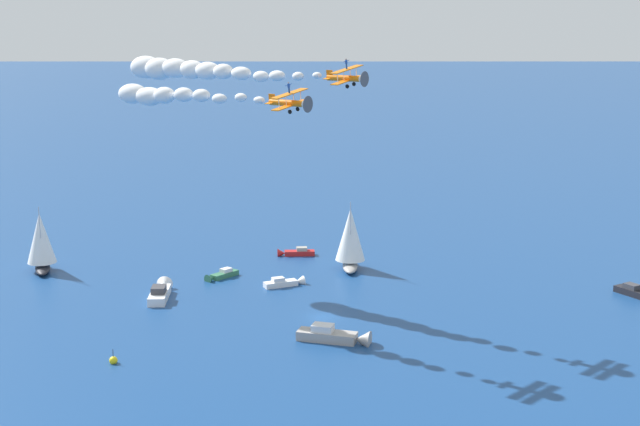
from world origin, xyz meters
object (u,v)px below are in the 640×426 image
motorboat_mid_cluster (286,283)px  wingwalker_lead (346,63)px  sailboat_inshore (41,241)px  motorboat_ahead (294,253)px  marker_buoy (113,360)px  motorboat_offshore (337,336)px  biplane_lead (347,77)px  wingwalker_wingman (289,87)px  biplane_wingman (290,102)px  motorboat_far_stbd (640,294)px  motorboat_trailing (221,275)px  motorboat_outer_ring_b (161,292)px  sailboat_outer_ring_a (350,238)px

motorboat_mid_cluster → wingwalker_lead: size_ratio=4.40×
sailboat_inshore → motorboat_ahead: 46.32m
marker_buoy → motorboat_ahead: bearing=170.0°
sailboat_inshore → motorboat_offshore: size_ratio=1.14×
biplane_lead → wingwalker_wingman: size_ratio=4.75×
motorboat_ahead → motorboat_mid_cluster: (19.66, 3.28, -0.00)m
motorboat_offshore → biplane_wingman: (-4.72, -7.65, 31.95)m
motorboat_far_stbd → marker_buoy: bearing=-58.2°
motorboat_trailing → wingwalker_lead: bearing=64.4°
wingwalker_lead → biplane_wingman: bearing=-29.9°
motorboat_offshore → motorboat_outer_ring_b: size_ratio=0.97×
sailboat_inshore → marker_buoy: size_ratio=5.68×
motorboat_trailing → sailboat_inshore: bearing=-86.3°
motorboat_offshore → marker_buoy: size_ratio=5.00×
wingwalker_lead → biplane_wingman: size_ratio=0.21×
motorboat_offshore → sailboat_outer_ring_a: (-37.43, -4.79, 4.90)m
sailboat_inshore → motorboat_mid_cluster: bearing=90.2°
biplane_wingman → marker_buoy: bearing=-46.2°
motorboat_outer_ring_b → wingwalker_lead: bearing=91.0°
sailboat_outer_ring_a → motorboat_mid_cluster: bearing=-34.4°
motorboat_far_stbd → wingwalker_wingman: bearing=-63.6°
motorboat_mid_cluster → biplane_lead: bearing=52.2°
motorboat_outer_ring_b → marker_buoy: (28.47, 4.87, -0.43)m
marker_buoy → motorboat_mid_cluster: bearing=160.7°
sailboat_outer_ring_a → biplane_wingman: bearing=-5.0°
marker_buoy → wingwalker_lead: (-29.02, 25.40, 37.34)m
motorboat_trailing → wingwalker_lead: wingwalker_lead is taller
motorboat_mid_cluster → motorboat_far_stbd: bearing=95.4°
motorboat_ahead → motorboat_outer_ring_b: motorboat_outer_ring_b is taller
sailboat_inshore → marker_buoy: 49.81m
wingwalker_wingman → motorboat_ahead: bearing=-167.2°
biplane_lead → biplane_wingman: bearing=-29.7°
motorboat_offshore → biplane_lead: 38.07m
motorboat_far_stbd → biplane_wingman: (25.43, -51.72, 32.11)m
biplane_lead → marker_buoy: bearing=-41.0°
motorboat_far_stbd → motorboat_ahead: bearing=-103.1°
biplane_lead → wingwalker_lead: (0.27, -0.10, 2.13)m
sailboat_inshore → biplane_wingman: 60.91m
wingwalker_lead → biplane_wingman: (10.41, -5.99, -4.97)m
motorboat_trailing → marker_buoy: bearing=-1.9°
sailboat_inshore → biplane_wingman: size_ratio=1.64×
sailboat_outer_ring_a → biplane_wingman: 42.55m
sailboat_inshore → wingwalker_wingman: size_ratio=7.78×
motorboat_mid_cluster → wingwalker_wingman: wingwalker_wingman is taller
sailboat_outer_ring_a → wingwalker_wingman: bearing=-5.1°
motorboat_offshore → sailboat_outer_ring_a: bearing=-172.7°
motorboat_far_stbd → motorboat_offshore: 53.39m
motorboat_outer_ring_b → wingwalker_lead: size_ratio=7.05×
motorboat_far_stbd → motorboat_offshore: bearing=-55.6°
motorboat_mid_cluster → motorboat_outer_ring_b: bearing=-61.2°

